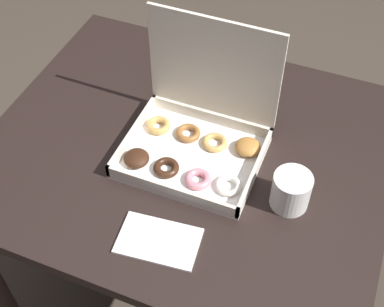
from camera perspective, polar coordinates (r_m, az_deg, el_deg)
ground_plane at (r=1.86m, az=-0.28°, el=-14.64°), size 8.00×8.00×0.00m
dining_table at (r=1.34m, az=-0.37°, el=-2.79°), size 0.94×0.78×0.74m
donut_box at (r=1.21m, az=0.77°, el=2.96°), size 0.31×0.26×0.30m
coffee_mug at (r=1.13m, az=10.53°, el=-3.87°), size 0.08×0.08×0.08m
paper_napkin at (r=1.10m, az=-3.58°, el=-9.27°), size 0.17×0.12×0.01m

